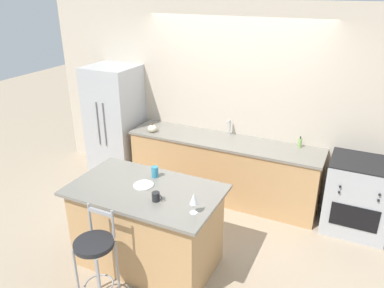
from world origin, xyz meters
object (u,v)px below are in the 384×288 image
tumbler_cup (155,172)px  soap_bottle (300,143)px  pumpkin_decoration (152,129)px  dinner_plate (144,185)px  refrigerator (116,122)px  oven_range (358,196)px  wine_glass (194,199)px  bar_stool_near (96,254)px  coffee_mug (156,197)px

tumbler_cup → soap_bottle: tumbler_cup is taller
pumpkin_decoration → dinner_plate: bearing=-62.1°
refrigerator → oven_range: size_ratio=1.88×
tumbler_cup → wine_glass: bearing=-33.5°
wine_glass → bar_stool_near: bearing=-145.3°
oven_range → wine_glass: size_ratio=4.58×
pumpkin_decoration → soap_bottle: soap_bottle is taller
coffee_mug → tumbler_cup: size_ratio=0.91×
dinner_plate → soap_bottle: bearing=54.9°
refrigerator → bar_stool_near: size_ratio=1.74×
dinner_plate → pumpkin_decoration: size_ratio=1.63×
refrigerator → wine_glass: bearing=-39.5°
bar_stool_near → tumbler_cup: 1.06m
refrigerator → bar_stool_near: (1.45, -2.34, -0.30)m
pumpkin_decoration → bar_stool_near: bearing=-72.3°
dinner_plate → pumpkin_decoration: bearing=117.9°
soap_bottle → tumbler_cup: bearing=-128.5°
tumbler_cup → oven_range: bearing=34.0°
refrigerator → soap_bottle: bearing=4.5°
pumpkin_decoration → refrigerator: bearing=169.8°
refrigerator → dinner_plate: size_ratio=8.19×
refrigerator → oven_range: refrigerator is taller
bar_stool_near → soap_bottle: bearing=62.4°
dinner_plate → soap_bottle: size_ratio=1.38×
oven_range → dinner_plate: bearing=-142.1°
tumbler_cup → soap_bottle: size_ratio=0.78×
oven_range → tumbler_cup: bearing=-146.0°
dinner_plate → wine_glass: 0.74m
wine_glass → tumbler_cup: (-0.68, 0.45, -0.08)m
dinner_plate → coffee_mug: 0.34m
bar_stool_near → coffee_mug: size_ratio=9.29×
dinner_plate → pumpkin_decoration: 1.65m
dinner_plate → soap_bottle: soap_bottle is taller
tumbler_cup → pumpkin_decoration: 1.46m
pumpkin_decoration → soap_bottle: 2.07m
dinner_plate → tumbler_cup: (0.01, 0.22, 0.05)m
pumpkin_decoration → oven_range: bearing=3.1°
tumbler_cup → pumpkin_decoration: (-0.78, 1.23, -0.05)m
dinner_plate → pumpkin_decoration: (-0.77, 1.46, 0.00)m
oven_range → tumbler_cup: (-2.06, -1.39, 0.52)m
dinner_plate → refrigerator: bearing=133.7°
refrigerator → wine_glass: (2.21, -1.82, 0.20)m
coffee_mug → tumbler_cup: tumbler_cup is taller
bar_stool_near → soap_bottle: soap_bottle is taller
refrigerator → bar_stool_near: bearing=-58.2°
dinner_plate → wine_glass: (0.69, -0.23, 0.14)m
refrigerator → pumpkin_decoration: size_ratio=13.35×
soap_bottle → wine_glass: bearing=-106.0°
pumpkin_decoration → soap_bottle: (2.04, 0.35, 0.01)m
refrigerator → tumbler_cup: refrigerator is taller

